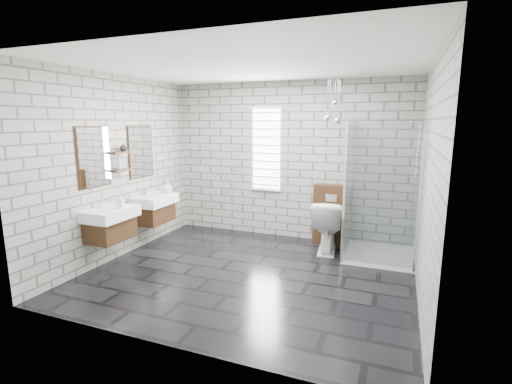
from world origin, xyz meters
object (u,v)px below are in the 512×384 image
Objects in this scene: vanity_left at (108,215)px; cistern_panel at (332,214)px; toilet at (327,226)px; vanity_right at (153,201)px; shower_enclosure at (373,226)px.

vanity_left is 3.48m from cistern_panel.
toilet is at bearing 33.19° from vanity_left.
vanity_right is 0.77× the size of shower_enclosure.
vanity_left is at bearing -90.00° from vanity_right.
vanity_right is at bearing 90.00° from vanity_left.
vanity_left and vanity_right have the same top height.
vanity_left reaches higher than cistern_panel.
shower_enclosure reaches higher than vanity_left.
vanity_left is 3.25m from toilet.
shower_enclosure reaches higher than toilet.
vanity_right is at bearing 9.37° from toilet.
vanity_left is 1.92× the size of toilet.
toilet is at bearing -90.00° from cistern_panel.
cistern_panel is 1.22× the size of toilet.
cistern_panel is at bearing 23.70° from vanity_right.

